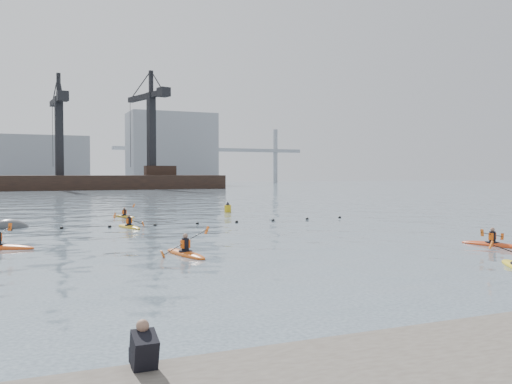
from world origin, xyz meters
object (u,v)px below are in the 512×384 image
mooring_buoy (13,228)px  nav_buoy (228,209)px  kayaker_4 (492,244)px  kayaker_3 (129,226)px  kayaker_5 (124,216)px  kayaker_0 (185,253)px

mooring_buoy → nav_buoy: (17.86, 7.77, 0.34)m
kayaker_4 → kayaker_3: bearing=-64.1°
kayaker_3 → kayaker_4: kayaker_3 is taller
mooring_buoy → nav_buoy: bearing=23.5°
kayaker_5 → mooring_buoy: kayaker_5 is taller
kayaker_0 → kayaker_3: (-0.12, 13.02, -0.01)m
kayaker_4 → kayaker_5: bearing=-78.0°
kayaker_0 → kayaker_5: bearing=75.9°
kayaker_5 → kayaker_0: bearing=-115.4°
kayaker_5 → nav_buoy: (9.66, 1.84, 0.25)m
kayaker_4 → mooring_buoy: 28.94m
kayaker_3 → kayaker_4: size_ratio=0.97×
kayaker_3 → nav_buoy: (10.83, 10.61, 0.24)m
mooring_buoy → kayaker_5: bearing=35.9°
kayaker_3 → nav_buoy: size_ratio=2.83×
kayaker_4 → nav_buoy: 26.99m
nav_buoy → kayaker_5: bearing=-169.2°
kayaker_4 → kayaker_5: kayaker_5 is taller
kayaker_4 → nav_buoy: size_ratio=2.93×
mooring_buoy → kayaker_4: bearing=-40.8°
kayaker_4 → kayaker_5: size_ratio=1.15×
kayaker_4 → kayaker_0: bearing=-28.6°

